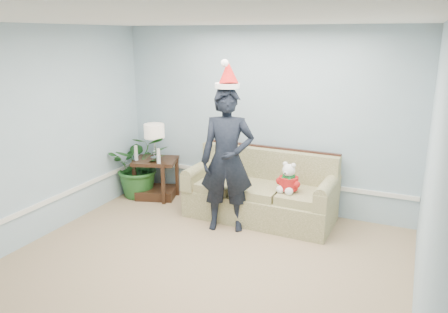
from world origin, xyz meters
The scene contains 10 objects.
room_shell centered at (0.00, 0.00, 1.35)m, with size 4.54×5.04×2.74m.
wainscot_trim centered at (-1.18, 1.18, 0.45)m, with size 4.49×4.99×0.06m.
sofa centered at (0.15, 2.06, 0.35)m, with size 2.11×0.95×0.98m.
side_table centered at (-1.67, 2.12, 0.25)m, with size 0.80×0.73×0.64m.
table_lamp centered at (-1.68, 2.14, 1.07)m, with size 0.32×0.32×0.57m.
candle_pair centered at (-1.70, 1.94, 0.75)m, with size 0.48×0.06×0.24m.
houseplant centered at (-1.94, 2.07, 0.52)m, with size 0.94×0.82×1.05m, color #215622.
man centered at (-0.14, 1.51, 0.96)m, with size 0.70×0.46×1.93m, color black.
santa_hat centered at (-0.14, 1.52, 2.08)m, with size 0.43×0.46×0.37m.
teddy_bear centered at (0.60, 1.87, 0.66)m, with size 0.30×0.32×0.42m.
Camera 1 is at (2.09, -3.55, 2.57)m, focal length 35.00 mm.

